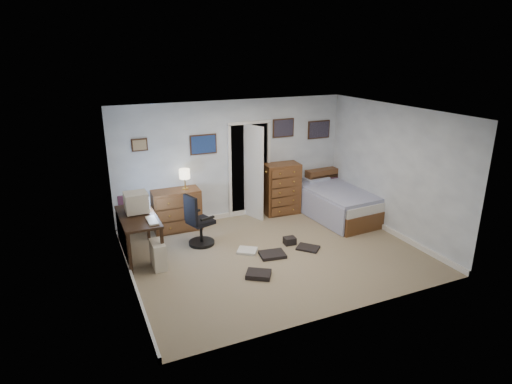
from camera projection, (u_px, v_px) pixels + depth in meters
floor at (275, 254)px, 7.63m from camera, size 5.00×4.00×0.02m
computer_desk at (133, 226)px, 7.33m from camera, size 0.62×1.32×0.76m
crt_monitor at (136, 202)px, 7.39m from camera, size 0.40×0.37×0.36m
keyboard at (152, 220)px, 7.08m from camera, size 0.16×0.41×0.02m
pc_tower at (158, 255)px, 7.08m from camera, size 0.21×0.43×0.45m
office_chair at (198, 226)px, 7.84m from camera, size 0.61×0.61×0.99m
media_stack at (123, 214)px, 8.39m from camera, size 0.16×0.16×0.79m
low_dresser at (177, 210)px, 8.52m from camera, size 0.95×0.50×0.83m
table_lamp at (185, 175)px, 8.37m from camera, size 0.21×0.21×0.41m
doorway at (244, 167)px, 9.41m from camera, size 0.96×1.12×2.05m
tall_dresser at (281, 189)px, 9.36m from camera, size 0.79×0.50×1.12m
headboard_bookcase at (324, 185)px, 9.94m from camera, size 0.95×0.29×0.85m
bed at (335, 202)px, 9.24m from camera, size 1.23×2.13×0.68m
wall_posters at (259, 135)px, 9.00m from camera, size 4.38×0.04×0.60m
floor_clutter at (273, 256)px, 7.47m from camera, size 1.72×1.32×0.14m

